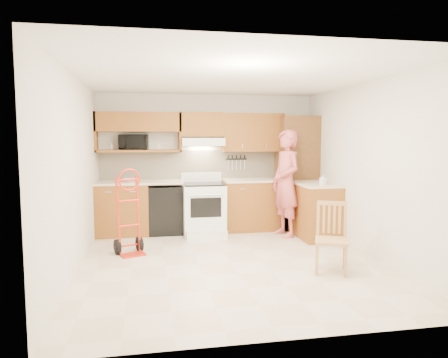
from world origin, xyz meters
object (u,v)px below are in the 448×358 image
object	(u,v)px
person	(286,183)
dining_chair	(332,238)
microwave	(134,142)
hand_truck	(130,216)
range	(204,205)

from	to	relation	value
person	dining_chair	bearing A→B (deg)	-13.53
microwave	hand_truck	world-z (taller)	microwave
dining_chair	range	bearing A→B (deg)	143.39
person	hand_truck	distance (m)	2.72
microwave	range	size ratio (longest dim) A/B	0.46
hand_truck	dining_chair	xyz separation A→B (m)	(2.54, -1.29, -0.13)
hand_truck	dining_chair	world-z (taller)	hand_truck
person	dining_chair	distance (m)	2.05
microwave	dining_chair	bearing A→B (deg)	-41.49
hand_truck	microwave	bearing A→B (deg)	67.88
microwave	hand_truck	bearing A→B (deg)	-85.17
microwave	range	world-z (taller)	microwave
person	dining_chair	world-z (taller)	person
person	range	bearing A→B (deg)	-114.63
range	person	size ratio (longest dim) A/B	0.58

